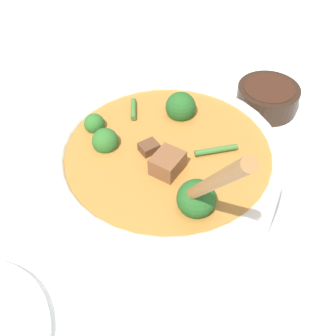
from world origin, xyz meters
TOP-DOWN VIEW (x-y plane):
  - ground_plane at (0.00, 0.00)m, footprint 4.00×4.00m
  - stew_bowl at (0.00, -0.00)m, footprint 0.34×0.28m
  - condiment_bowl at (-0.14, 0.22)m, footprint 0.10×0.10m

SIDE VIEW (x-z plane):
  - ground_plane at x=0.00m, z-range 0.00..0.00m
  - condiment_bowl at x=-0.14m, z-range 0.00..0.04m
  - stew_bowl at x=0.00m, z-range -0.07..0.19m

